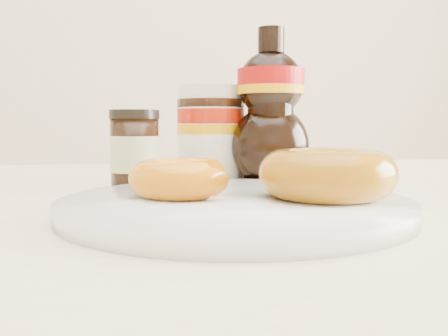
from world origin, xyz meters
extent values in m
cube|color=beige|center=(0.00, 1.75, 1.30)|extent=(3.50, 0.10, 2.60)
cube|color=#F6E7BB|center=(0.00, 0.10, 0.73)|extent=(1.40, 0.90, 0.04)
cylinder|color=white|center=(0.02, -0.02, 0.76)|extent=(0.29, 0.29, 0.01)
torus|color=white|center=(0.02, -0.02, 0.76)|extent=(0.29, 0.29, 0.01)
torus|color=orange|center=(-0.03, -0.01, 0.78)|extent=(0.12, 0.12, 0.03)
torus|color=#9E610A|center=(0.09, -0.04, 0.78)|extent=(0.12, 0.12, 0.04)
cylinder|color=white|center=(0.04, 0.23, 0.80)|extent=(0.09, 0.09, 0.10)
cylinder|color=#971405|center=(0.04, 0.23, 0.84)|extent=(0.09, 0.09, 0.02)
cylinder|color=#D89905|center=(0.04, 0.23, 0.82)|extent=(0.09, 0.09, 0.01)
cylinder|color=black|center=(0.04, 0.23, 0.85)|extent=(0.09, 0.09, 0.01)
cylinder|color=white|center=(0.04, 0.23, 0.87)|extent=(0.08, 0.08, 0.02)
cylinder|color=black|center=(-0.06, 0.16, 0.79)|extent=(0.06, 0.06, 0.08)
cylinder|color=beige|center=(-0.06, 0.16, 0.79)|extent=(0.06, 0.06, 0.04)
cylinder|color=black|center=(-0.06, 0.16, 0.84)|extent=(0.06, 0.06, 0.01)
camera|label=1|loc=(-0.07, -0.43, 0.83)|focal=40.00mm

